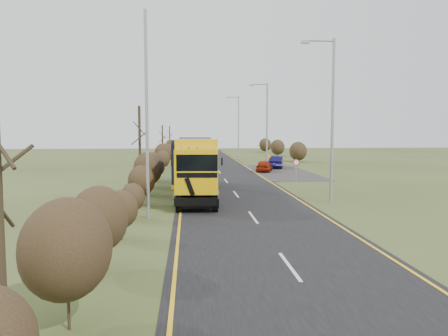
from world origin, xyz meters
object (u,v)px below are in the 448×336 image
car_blue_sedan (276,162)px  car_red_hatchback (264,166)px  lorry (195,162)px  streetlight_near (330,113)px  speed_sign (296,167)px

car_blue_sedan → car_red_hatchback: bearing=77.3°
lorry → car_blue_sedan: (9.78, 20.23, -1.54)m
lorry → car_red_hatchback: bearing=67.5°
lorry → streetlight_near: 9.57m
car_blue_sedan → streetlight_near: (-1.64, -24.06, 4.80)m
car_red_hatchback → car_blue_sedan: car_blue_sedan is taller
car_blue_sedan → speed_sign: (-1.41, -14.91, 0.73)m
lorry → speed_sign: bearing=35.3°
lorry → streetlight_near: streetlight_near is taller
lorry → speed_sign: (8.38, 5.32, -0.81)m
lorry → car_red_hatchback: 17.88m
car_red_hatchback → streetlight_near: bearing=107.7°
car_red_hatchback → streetlight_near: (0.51, -19.92, 4.87)m
car_red_hatchback → speed_sign: bearing=110.2°
car_red_hatchback → speed_sign: speed_sign is taller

